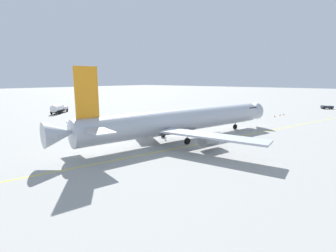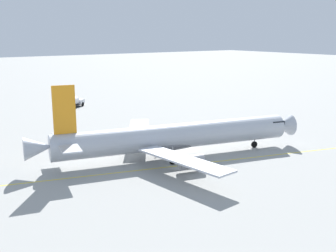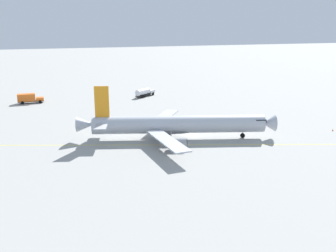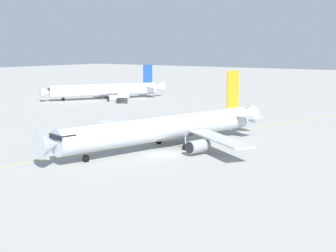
# 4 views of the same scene
# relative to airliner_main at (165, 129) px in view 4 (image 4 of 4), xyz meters

# --- Properties ---
(ground_plane) EXTENTS (600.00, 600.00, 0.00)m
(ground_plane) POSITION_rel_airliner_main_xyz_m (-2.37, 3.93, -3.26)
(ground_plane) COLOR #9E9E99
(airliner_main) EXTENTS (34.76, 44.82, 12.38)m
(airliner_main) POSITION_rel_airliner_main_xyz_m (0.00, 0.00, 0.00)
(airliner_main) COLOR #B2B7C1
(airliner_main) RESTS_ON ground_plane
(airliner_secondary) EXTENTS (31.51, 37.48, 11.34)m
(airliner_secondary) POSITION_rel_airliner_main_xyz_m (60.83, -51.55, -0.53)
(airliner_secondary) COLOR white
(airliner_secondary) RESTS_ON ground_plane
(taxiway_centreline) EXTENTS (53.91, 187.36, 0.01)m
(taxiway_centreline) POSITION_rel_airliner_main_xyz_m (3.61, -3.52, -3.25)
(taxiway_centreline) COLOR yellow
(taxiway_centreline) RESTS_ON ground_plane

